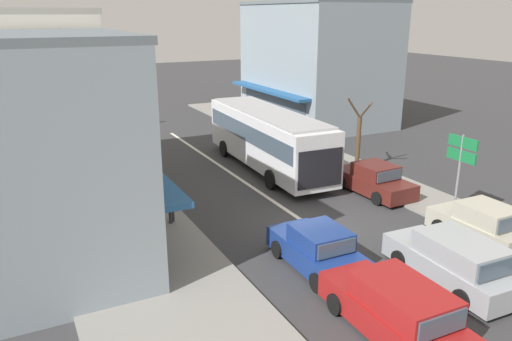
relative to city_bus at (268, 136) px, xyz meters
The scene contains 17 objects.
ground_plane 7.83m from the city_bus, 105.95° to the right, with size 140.00×140.00×0.00m, color #353538.
lane_centre_line 4.34m from the city_bus, 122.29° to the right, with size 0.20×28.00×0.01m, color silver.
sidewalk_left 9.16m from the city_bus, behind, with size 5.20×44.00×0.14m, color gray.
kerb_right 4.68m from the city_bus, 17.61° to the right, with size 2.80×44.00×0.12m, color gray.
shopfront_corner_near 13.94m from the city_bus, 152.73° to the right, with size 8.18×7.60×7.63m.
shopfront_mid_block 12.62m from the city_bus, behind, with size 8.40×8.29×8.37m.
building_right_far 13.75m from the city_bus, 45.89° to the left, with size 8.59×11.44×9.07m.
city_bus is the anchor object (origin of this frame).
wagon_queue_far_back 13.38m from the city_bus, 92.14° to the right, with size 2.06×4.56×1.58m.
sedan_behind_bus_mid 11.34m from the city_bus, 109.42° to the right, with size 1.94×4.22×1.47m.
wagon_adjacent_lane_lead 15.13m from the city_bus, 105.20° to the right, with size 2.00×4.53×1.58m.
parked_hatchback_kerb_front 12.05m from the city_bus, 76.97° to the right, with size 1.83×3.71×1.54m.
parked_sedan_kerb_second 6.40m from the city_bus, 65.18° to the right, with size 2.00×4.25×1.47m.
traffic_light_downstreet 14.65m from the city_bus, 114.44° to the left, with size 0.33×0.24×4.20m.
directional_road_sign 10.35m from the city_bus, 69.76° to the right, with size 0.10×1.40×3.60m.
street_tree_right 4.82m from the city_bus, 31.82° to the right, with size 1.64×1.79×4.07m.
pedestrian_with_handbag_near 8.64m from the city_bus, 144.65° to the right, with size 0.56×0.55×1.63m.
Camera 1 is at (-10.28, -15.74, 8.17)m, focal length 35.00 mm.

